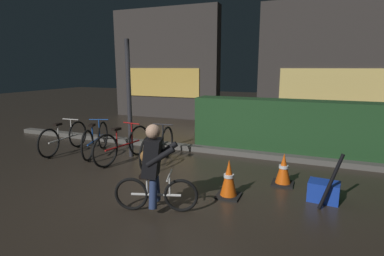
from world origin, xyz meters
name	(u,v)px	position (x,y,z in m)	size (l,w,h in m)	color
ground_plane	(168,184)	(0.00, 0.00, 0.00)	(40.00, 40.00, 0.00)	#2D261E
sidewalk_curb	(210,150)	(0.00, 2.20, 0.06)	(12.00, 0.24, 0.12)	#56544F
hedge_row	(293,126)	(1.80, 3.10, 0.61)	(4.80, 0.70, 1.23)	#214723
storefront_left	(165,64)	(-3.34, 6.50, 2.09)	(4.37, 0.54, 4.21)	#383330
storefront_right	(338,63)	(2.87, 7.20, 2.12)	(5.33, 0.54, 4.25)	#383330
street_post	(129,100)	(-1.54, 1.20, 1.29)	(0.10, 0.10, 2.58)	#2D2D33
parked_bike_leftmost	(64,138)	(-3.21, 0.91, 0.34)	(0.46, 1.65, 0.76)	black
parked_bike_left_mid	(96,139)	(-2.39, 1.05, 0.35)	(0.63, 1.61, 0.78)	black
parked_bike_center_left	(123,145)	(-1.50, 0.86, 0.36)	(0.46, 1.71, 0.79)	black
parked_bike_center_right	(158,147)	(-0.70, 0.94, 0.36)	(0.46, 1.74, 0.80)	black
traffic_cone_near	(229,179)	(1.10, -0.10, 0.29)	(0.36, 0.36, 0.60)	black
traffic_cone_far	(283,170)	(1.84, 0.75, 0.27)	(0.36, 0.36, 0.56)	black
blue_crate	(324,191)	(2.48, 0.30, 0.15)	(0.44, 0.32, 0.30)	#193DB7
cyclist	(154,168)	(0.26, -0.94, 0.63)	(1.14, 0.50, 1.25)	black
closed_umbrella	(331,182)	(2.55, 0.05, 0.41)	(0.05, 0.05, 0.85)	black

